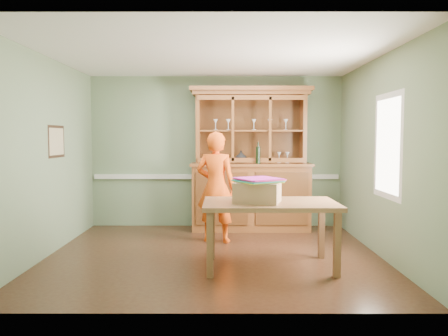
{
  "coord_description": "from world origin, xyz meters",
  "views": [
    {
      "loc": [
        0.15,
        -5.88,
        1.61
      ],
      "look_at": [
        0.14,
        0.4,
        1.17
      ],
      "focal_mm": 35.0,
      "sensor_mm": 36.0,
      "label": 1
    }
  ],
  "objects_px": {
    "cardboard_box": "(257,192)",
    "dining_table": "(270,209)",
    "person": "(216,187)",
    "china_hutch": "(251,180)"
  },
  "relations": [
    {
      "from": "person",
      "to": "cardboard_box",
      "type": "bearing_deg",
      "value": 126.09
    },
    {
      "from": "china_hutch",
      "to": "cardboard_box",
      "type": "distance_m",
      "value": 2.32
    },
    {
      "from": "china_hutch",
      "to": "person",
      "type": "distance_m",
      "value": 1.1
    },
    {
      "from": "china_hutch",
      "to": "cardboard_box",
      "type": "relative_size",
      "value": 4.65
    },
    {
      "from": "person",
      "to": "china_hutch",
      "type": "bearing_deg",
      "value": -107.19
    },
    {
      "from": "cardboard_box",
      "to": "dining_table",
      "type": "bearing_deg",
      "value": 16.23
    },
    {
      "from": "cardboard_box",
      "to": "person",
      "type": "height_order",
      "value": "person"
    },
    {
      "from": "dining_table",
      "to": "person",
      "type": "xyz_separation_m",
      "value": [
        -0.69,
        1.34,
        0.13
      ]
    },
    {
      "from": "person",
      "to": "dining_table",
      "type": "bearing_deg",
      "value": 132.44
    },
    {
      "from": "china_hutch",
      "to": "dining_table",
      "type": "height_order",
      "value": "china_hutch"
    }
  ]
}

